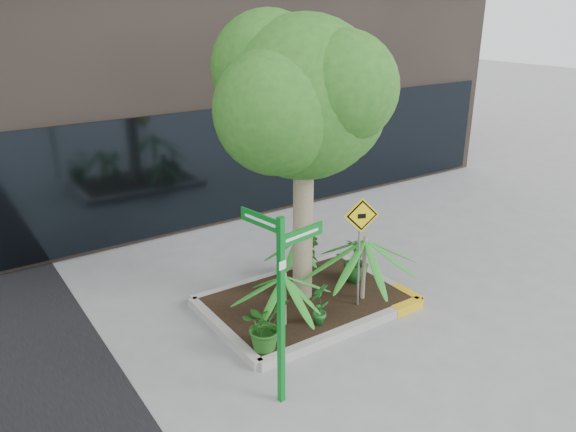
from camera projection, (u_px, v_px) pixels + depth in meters
ground at (307, 317)px, 9.24m from camera, size 80.00×80.00×0.00m
planter at (308, 300)px, 9.54m from camera, size 3.35×2.36×0.15m
tree at (303, 98)px, 8.43m from camera, size 3.19×2.83×4.79m
palm_front at (365, 240)px, 9.15m from camera, size 1.28×1.28×1.42m
palm_left at (284, 277)px, 8.47m from camera, size 0.99×0.99×1.10m
palm_back at (297, 241)px, 10.23m from camera, size 0.76×0.76×0.84m
shrub_a at (265, 325)px, 8.03m from camera, size 0.87×0.87×0.74m
shrub_b at (356, 260)px, 10.00m from camera, size 0.53×0.53×0.80m
shrub_c at (320, 304)px, 8.64m from camera, size 0.52×0.52×0.70m
shrub_d at (308, 250)px, 10.37m from camera, size 0.53×0.53×0.83m
street_sign_post at (281, 290)px, 6.80m from camera, size 0.82×0.75×2.55m
cattle_sign at (360, 234)px, 8.90m from camera, size 0.54×0.23×1.86m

